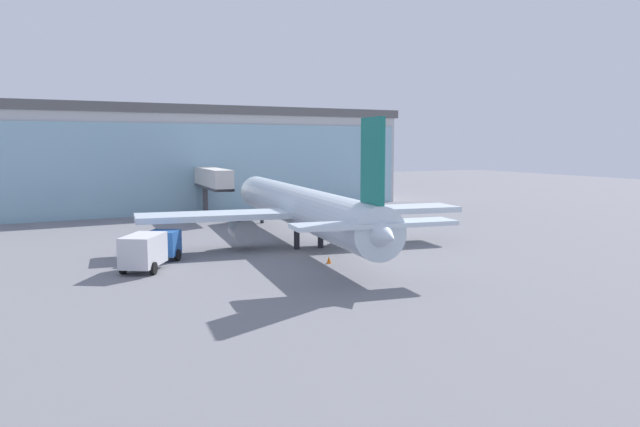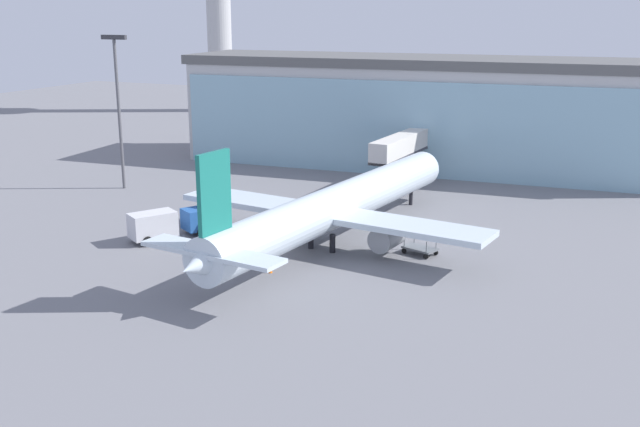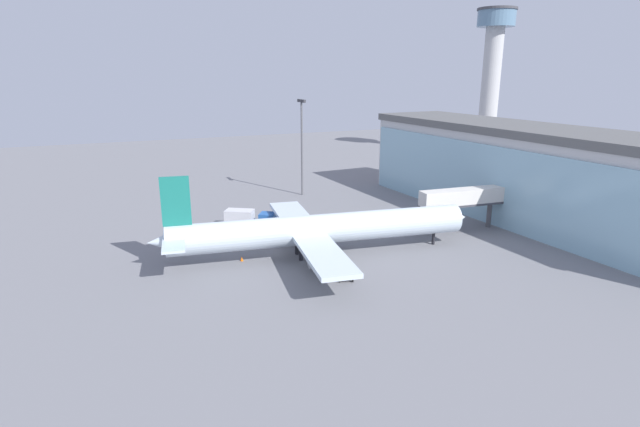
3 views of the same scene
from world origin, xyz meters
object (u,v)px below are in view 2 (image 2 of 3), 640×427
at_px(apron_light_mast, 118,98).
at_px(baggage_cart, 420,248).
at_px(safety_cone_nose, 270,269).
at_px(jet_bridge, 400,147).
at_px(catering_truck, 167,223).
at_px(safety_cone_wingtip, 198,216).
at_px(airplane, 334,207).

bearing_deg(apron_light_mast, baggage_cart, -14.43).
xyz_separation_m(apron_light_mast, safety_cone_nose, (28.62, -18.96, -10.08)).
bearing_deg(jet_bridge, catering_truck, 159.31).
distance_m(catering_truck, baggage_cart, 22.64).
xyz_separation_m(jet_bridge, safety_cone_wingtip, (-14.12, -20.88, -4.42)).
height_order(jet_bridge, apron_light_mast, apron_light_mast).
relative_size(catering_truck, baggage_cart, 2.32).
bearing_deg(catering_truck, safety_cone_nose, -77.14).
distance_m(baggage_cart, safety_cone_nose, 13.21).
bearing_deg(safety_cone_nose, safety_cone_wingtip, 140.69).
relative_size(airplane, baggage_cart, 12.71).
relative_size(baggage_cart, safety_cone_nose, 5.76).
distance_m(jet_bridge, airplane, 23.24).
height_order(apron_light_mast, baggage_cart, apron_light_mast).
relative_size(jet_bridge, airplane, 0.32).
bearing_deg(airplane, baggage_cart, -80.26).
distance_m(jet_bridge, safety_cone_nose, 32.38).
bearing_deg(catering_truck, baggage_cart, -45.81).
xyz_separation_m(apron_light_mast, baggage_cart, (38.16, -9.82, -9.86)).
bearing_deg(safety_cone_nose, catering_truck, 160.88).
relative_size(airplane, safety_cone_wingtip, 73.18).
xyz_separation_m(apron_light_mast, catering_truck, (16.05, -14.60, -8.89)).
height_order(apron_light_mast, catering_truck, apron_light_mast).
xyz_separation_m(catering_truck, safety_cone_wingtip, (-1.10, 6.84, -1.19)).
height_order(jet_bridge, baggage_cart, jet_bridge).
bearing_deg(apron_light_mast, jet_bridge, 24.28).
distance_m(airplane, baggage_cart, 8.25).
relative_size(jet_bridge, safety_cone_nose, 23.59).
xyz_separation_m(airplane, baggage_cart, (7.74, 0.23, -2.85)).
height_order(apron_light_mast, safety_cone_wingtip, apron_light_mast).
bearing_deg(jet_bridge, baggage_cart, -153.92).
distance_m(airplane, catering_truck, 15.19).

